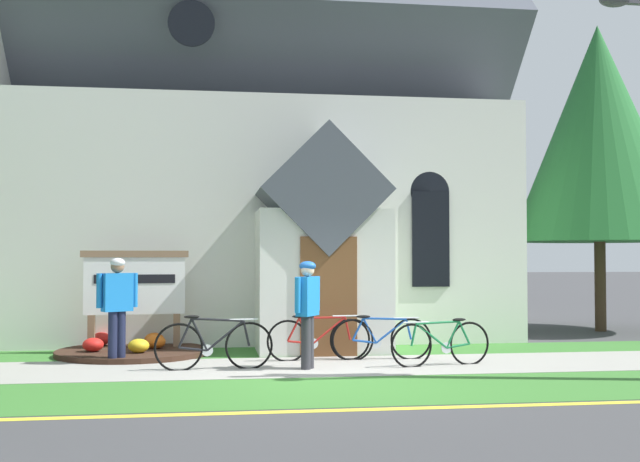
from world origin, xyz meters
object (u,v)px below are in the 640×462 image
at_px(bicycle_yellow, 441,343).
at_px(cyclist_in_white_jersey, 117,301).
at_px(church_sign, 135,286).
at_px(roadside_conifer, 598,133).
at_px(cyclist_in_green_jersey, 308,306).
at_px(bicycle_white, 214,345).
at_px(bicycle_silver, 319,339).
at_px(bicycle_black, 382,338).

distance_m(bicycle_yellow, cyclist_in_white_jersey, 5.30).
xyz_separation_m(church_sign, roadside_conifer, (10.45, 2.71, 3.46)).
height_order(church_sign, cyclist_in_green_jersey, church_sign).
bearing_deg(cyclist_in_green_jersey, roadside_conifer, 34.44).
height_order(bicycle_white, cyclist_in_white_jersey, cyclist_in_white_jersey).
bearing_deg(bicycle_silver, bicycle_white, -154.11).
bearing_deg(cyclist_in_white_jersey, cyclist_in_green_jersey, -19.12).
relative_size(bicycle_yellow, bicycle_white, 0.94).
distance_m(church_sign, bicycle_silver, 3.61).
height_order(bicycle_black, cyclist_in_white_jersey, cyclist_in_white_jersey).
bearing_deg(roadside_conifer, cyclist_in_green_jersey, -145.56).
relative_size(bicycle_yellow, cyclist_in_white_jersey, 1.00).
distance_m(bicycle_silver, roadside_conifer, 9.45).
height_order(church_sign, bicycle_silver, church_sign).
bearing_deg(cyclist_in_green_jersey, cyclist_in_white_jersey, 160.88).
xyz_separation_m(bicycle_black, roadside_conifer, (6.21, 4.28, 4.31)).
bearing_deg(bicycle_black, cyclist_in_white_jersey, 178.45).
height_order(bicycle_yellow, roadside_conifer, roadside_conifer).
xyz_separation_m(bicycle_yellow, bicycle_white, (-3.60, 0.08, 0.02)).
relative_size(bicycle_yellow, roadside_conifer, 0.24).
distance_m(church_sign, roadside_conifer, 11.34).
bearing_deg(bicycle_black, roadside_conifer, 34.58).
height_order(cyclist_in_green_jersey, roadside_conifer, roadside_conifer).
height_order(bicycle_silver, bicycle_black, bicycle_silver).
bearing_deg(bicycle_yellow, bicycle_silver, 153.20).
distance_m(bicycle_silver, cyclist_in_green_jersey, 1.21).
relative_size(bicycle_silver, cyclist_in_green_jersey, 1.06).
bearing_deg(church_sign, bicycle_silver, -25.25).
distance_m(bicycle_yellow, bicycle_silver, 2.07).
bearing_deg(bicycle_white, bicycle_silver, 25.89).
relative_size(bicycle_black, cyclist_in_green_jersey, 1.03).
bearing_deg(roadside_conifer, church_sign, -165.44).
xyz_separation_m(church_sign, bicycle_white, (1.42, -2.35, -0.82)).
bearing_deg(bicycle_white, cyclist_in_white_jersey, 150.07).
xyz_separation_m(bicycle_silver, roadside_conifer, (7.28, 4.21, 4.30)).
distance_m(cyclist_in_green_jersey, roadside_conifer, 9.92).
relative_size(church_sign, bicycle_yellow, 1.12).
bearing_deg(cyclist_in_green_jersey, bicycle_white, 174.36).
distance_m(bicycle_yellow, roadside_conifer, 8.63).
distance_m(church_sign, bicycle_yellow, 5.64).
distance_m(church_sign, cyclist_in_green_jersey, 3.80).
relative_size(bicycle_yellow, cyclist_in_green_jersey, 1.03).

